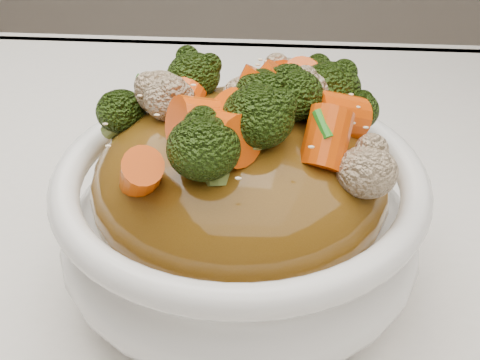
# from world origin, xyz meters

# --- Properties ---
(tablecloth) EXTENTS (1.20, 0.80, 0.04)m
(tablecloth) POSITION_xyz_m (0.00, 0.00, 0.73)
(tablecloth) COLOR white
(tablecloth) RESTS_ON dining_table
(bowl) EXTENTS (0.28, 0.28, 0.09)m
(bowl) POSITION_xyz_m (-0.01, 0.02, 0.79)
(bowl) COLOR white
(bowl) RESTS_ON tablecloth
(sauce_base) EXTENTS (0.23, 0.23, 0.09)m
(sauce_base) POSITION_xyz_m (-0.01, 0.02, 0.82)
(sauce_base) COLOR brown
(sauce_base) RESTS_ON bowl
(carrots) EXTENTS (0.23, 0.23, 0.05)m
(carrots) POSITION_xyz_m (-0.01, 0.02, 0.88)
(carrots) COLOR #F05007
(carrots) RESTS_ON sauce_base
(broccoli) EXTENTS (0.23, 0.23, 0.04)m
(broccoli) POSITION_xyz_m (-0.01, 0.02, 0.88)
(broccoli) COLOR black
(broccoli) RESTS_ON sauce_base
(cauliflower) EXTENTS (0.23, 0.23, 0.04)m
(cauliflower) POSITION_xyz_m (-0.01, 0.02, 0.88)
(cauliflower) COLOR #C9AF89
(cauliflower) RESTS_ON sauce_base
(scallions) EXTENTS (0.17, 0.17, 0.02)m
(scallions) POSITION_xyz_m (-0.01, 0.02, 0.89)
(scallions) COLOR #2D8D20
(scallions) RESTS_ON sauce_base
(sesame_seeds) EXTENTS (0.20, 0.20, 0.01)m
(sesame_seeds) POSITION_xyz_m (-0.01, 0.02, 0.89)
(sesame_seeds) COLOR beige
(sesame_seeds) RESTS_ON sauce_base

